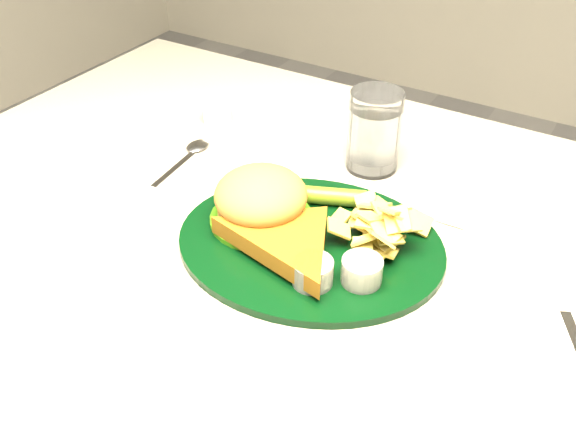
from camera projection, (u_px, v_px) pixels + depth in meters
dinner_plate at (311, 223)px, 0.72m from camera, size 0.36×0.32×0.07m
water_glass at (374, 131)px, 0.85m from camera, size 0.07×0.07×0.11m
spoon at (174, 168)px, 0.87m from camera, size 0.05×0.14×0.01m
ramekin at (217, 114)px, 0.98m from camera, size 0.05×0.05×0.03m
wrapped_straw at (387, 203)px, 0.81m from camera, size 0.20×0.07×0.01m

